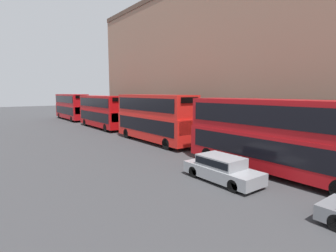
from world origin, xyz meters
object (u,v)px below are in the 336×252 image
(bus_leading, at_px, (273,133))
(bus_third_in_queue, at_px, (102,110))
(bus_second_in_queue, at_px, (154,116))
(bus_trailing, at_px, (71,106))
(pedestrian, at_px, (197,136))
(car_hatchback, at_px, (222,168))

(bus_leading, relative_size, bus_third_in_queue, 1.10)
(bus_third_in_queue, bearing_deg, bus_second_in_queue, -90.00)
(bus_second_in_queue, relative_size, bus_trailing, 0.95)
(bus_leading, height_order, bus_second_in_queue, bus_second_in_queue)
(bus_third_in_queue, height_order, pedestrian, bus_third_in_queue)
(bus_second_in_queue, xyz_separation_m, bus_third_in_queue, (0.00, 12.54, -0.12))
(bus_second_in_queue, relative_size, car_hatchback, 2.33)
(bus_second_in_queue, distance_m, car_hatchback, 12.22)
(bus_second_in_queue, bearing_deg, bus_third_in_queue, 90.00)
(bus_leading, bearing_deg, bus_third_in_queue, 90.00)
(bus_second_in_queue, bearing_deg, bus_leading, -90.00)
(bus_leading, height_order, bus_third_in_queue, bus_leading)
(bus_trailing, bearing_deg, pedestrian, -85.34)
(bus_third_in_queue, distance_m, car_hatchback, 24.43)
(bus_trailing, bearing_deg, car_hatchback, -95.15)
(car_hatchback, relative_size, pedestrian, 2.51)
(bus_leading, height_order, car_hatchback, bus_leading)
(car_hatchback, bearing_deg, bus_second_in_queue, 73.66)
(bus_leading, bearing_deg, bus_second_in_queue, 90.00)
(bus_leading, relative_size, car_hatchback, 2.60)
(bus_third_in_queue, distance_m, pedestrian, 16.25)
(car_hatchback, distance_m, pedestrian, 10.00)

